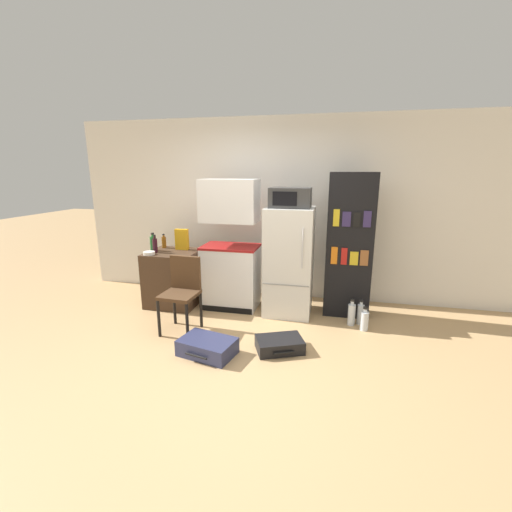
{
  "coord_description": "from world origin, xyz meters",
  "views": [
    {
      "loc": [
        0.92,
        -3.07,
        1.89
      ],
      "look_at": [
        0.04,
        0.85,
        0.88
      ],
      "focal_mm": 24.0,
      "sensor_mm": 36.0,
      "label": 1
    }
  ],
  "objects_px": {
    "bottle_green_tall": "(153,243)",
    "water_bottle_middle": "(360,314)",
    "suitcase_small_flat": "(207,347)",
    "bottle_amber_beer": "(164,242)",
    "suitcase_large_flat": "(280,344)",
    "water_bottle_back": "(364,320)",
    "side_table": "(174,278)",
    "bottle_wine_dark": "(155,245)",
    "refrigerator": "(289,262)",
    "cereal_box": "(182,239)",
    "water_bottle_front": "(351,314)",
    "bookshelf": "(349,246)",
    "kitchen_hutch": "(231,251)",
    "chair": "(183,287)",
    "bowl": "(149,253)",
    "microwave": "(290,198)"
  },
  "relations": [
    {
      "from": "bottle_green_tall",
      "to": "water_bottle_middle",
      "type": "xyz_separation_m",
      "value": [
        2.89,
        -0.14,
        -0.75
      ]
    },
    {
      "from": "suitcase_small_flat",
      "to": "water_bottle_middle",
      "type": "height_order",
      "value": "water_bottle_middle"
    },
    {
      "from": "bottle_amber_beer",
      "to": "suitcase_large_flat",
      "type": "xyz_separation_m",
      "value": [
        1.93,
        -1.22,
        -0.8
      ]
    },
    {
      "from": "bottle_green_tall",
      "to": "water_bottle_back",
      "type": "relative_size",
      "value": 0.86
    },
    {
      "from": "side_table",
      "to": "bottle_wine_dark",
      "type": "height_order",
      "value": "bottle_wine_dark"
    },
    {
      "from": "bottle_amber_beer",
      "to": "water_bottle_back",
      "type": "bearing_deg",
      "value": -10.08
    },
    {
      "from": "refrigerator",
      "to": "water_bottle_back",
      "type": "relative_size",
      "value": 4.79
    },
    {
      "from": "refrigerator",
      "to": "cereal_box",
      "type": "xyz_separation_m",
      "value": [
        -1.57,
        0.11,
        0.21
      ]
    },
    {
      "from": "suitcase_large_flat",
      "to": "water_bottle_front",
      "type": "height_order",
      "value": "water_bottle_front"
    },
    {
      "from": "bookshelf",
      "to": "bottle_green_tall",
      "type": "xyz_separation_m",
      "value": [
        -2.71,
        -0.17,
        -0.05
      ]
    },
    {
      "from": "bottle_amber_beer",
      "to": "cereal_box",
      "type": "relative_size",
      "value": 0.69
    },
    {
      "from": "kitchen_hutch",
      "to": "bookshelf",
      "type": "relative_size",
      "value": 0.95
    },
    {
      "from": "bottle_amber_beer",
      "to": "water_bottle_front",
      "type": "height_order",
      "value": "bottle_amber_beer"
    },
    {
      "from": "suitcase_large_flat",
      "to": "water_bottle_front",
      "type": "bearing_deg",
      "value": 23.4
    },
    {
      "from": "bookshelf",
      "to": "bottle_green_tall",
      "type": "height_order",
      "value": "bookshelf"
    },
    {
      "from": "suitcase_large_flat",
      "to": "suitcase_small_flat",
      "type": "height_order",
      "value": "suitcase_small_flat"
    },
    {
      "from": "kitchen_hutch",
      "to": "bookshelf",
      "type": "xyz_separation_m",
      "value": [
        1.59,
        0.09,
        0.12
      ]
    },
    {
      "from": "chair",
      "to": "bottle_wine_dark",
      "type": "bearing_deg",
      "value": 140.19
    },
    {
      "from": "bottle_green_tall",
      "to": "cereal_box",
      "type": "height_order",
      "value": "cereal_box"
    },
    {
      "from": "side_table",
      "to": "chair",
      "type": "xyz_separation_m",
      "value": [
        0.48,
        -0.75,
        0.15
      ]
    },
    {
      "from": "cereal_box",
      "to": "suitcase_large_flat",
      "type": "height_order",
      "value": "cereal_box"
    },
    {
      "from": "suitcase_large_flat",
      "to": "suitcase_small_flat",
      "type": "distance_m",
      "value": 0.77
    },
    {
      "from": "refrigerator",
      "to": "suitcase_small_flat",
      "type": "relative_size",
      "value": 2.25
    },
    {
      "from": "chair",
      "to": "suitcase_large_flat",
      "type": "distance_m",
      "value": 1.34
    },
    {
      "from": "water_bottle_middle",
      "to": "chair",
      "type": "bearing_deg",
      "value": -163.93
    },
    {
      "from": "bookshelf",
      "to": "cereal_box",
      "type": "distance_m",
      "value": 2.34
    },
    {
      "from": "suitcase_large_flat",
      "to": "suitcase_small_flat",
      "type": "xyz_separation_m",
      "value": [
        -0.73,
        -0.25,
        0.02
      ]
    },
    {
      "from": "refrigerator",
      "to": "bookshelf",
      "type": "bearing_deg",
      "value": 9.63
    },
    {
      "from": "bowl",
      "to": "suitcase_large_flat",
      "type": "distance_m",
      "value": 2.21
    },
    {
      "from": "bottle_amber_beer",
      "to": "bottle_wine_dark",
      "type": "height_order",
      "value": "bottle_wine_dark"
    },
    {
      "from": "bottle_green_tall",
      "to": "water_bottle_middle",
      "type": "bearing_deg",
      "value": -2.72
    },
    {
      "from": "kitchen_hutch",
      "to": "water_bottle_back",
      "type": "relative_size",
      "value": 5.96
    },
    {
      "from": "kitchen_hutch",
      "to": "chair",
      "type": "height_order",
      "value": "kitchen_hutch"
    },
    {
      "from": "refrigerator",
      "to": "bottle_green_tall",
      "type": "relative_size",
      "value": 5.55
    },
    {
      "from": "suitcase_large_flat",
      "to": "cereal_box",
      "type": "bearing_deg",
      "value": 121.19
    },
    {
      "from": "refrigerator",
      "to": "suitcase_large_flat",
      "type": "relative_size",
      "value": 2.48
    },
    {
      "from": "water_bottle_front",
      "to": "kitchen_hutch",
      "type": "bearing_deg",
      "value": 170.45
    },
    {
      "from": "bookshelf",
      "to": "bottle_amber_beer",
      "type": "relative_size",
      "value": 9.01
    },
    {
      "from": "side_table",
      "to": "refrigerator",
      "type": "distance_m",
      "value": 1.69
    },
    {
      "from": "side_table",
      "to": "cereal_box",
      "type": "bearing_deg",
      "value": 61.38
    },
    {
      "from": "chair",
      "to": "suitcase_small_flat",
      "type": "distance_m",
      "value": 0.85
    },
    {
      "from": "microwave",
      "to": "bottle_wine_dark",
      "type": "relative_size",
      "value": 2.06
    },
    {
      "from": "kitchen_hutch",
      "to": "bottle_wine_dark",
      "type": "bearing_deg",
      "value": -170.07
    },
    {
      "from": "side_table",
      "to": "kitchen_hutch",
      "type": "xyz_separation_m",
      "value": [
        0.83,
        0.08,
        0.43
      ]
    },
    {
      "from": "cereal_box",
      "to": "suitcase_small_flat",
      "type": "distance_m",
      "value": 1.87
    },
    {
      "from": "microwave",
      "to": "suitcase_small_flat",
      "type": "relative_size",
      "value": 0.81
    },
    {
      "from": "bowl",
      "to": "suitcase_large_flat",
      "type": "relative_size",
      "value": 0.27
    },
    {
      "from": "microwave",
      "to": "kitchen_hutch",
      "type": "bearing_deg",
      "value": 176.87
    },
    {
      "from": "suitcase_small_flat",
      "to": "water_bottle_middle",
      "type": "relative_size",
      "value": 1.96
    },
    {
      "from": "cereal_box",
      "to": "water_bottle_front",
      "type": "bearing_deg",
      "value": -8.19
    }
  ]
}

